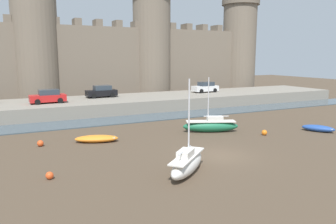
{
  "coord_description": "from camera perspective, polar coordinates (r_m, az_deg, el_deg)",
  "views": [
    {
      "loc": [
        -13.42,
        -19.07,
        7.14
      ],
      "look_at": [
        -1.56,
        5.49,
        2.5
      ],
      "focal_mm": 35.0,
      "sensor_mm": 36.0,
      "label": 1
    }
  ],
  "objects": [
    {
      "name": "mooring_buoy_off_centre",
      "position": [
        28.3,
        -21.35,
        -5.11
      ],
      "size": [
        0.5,
        0.5,
        0.5
      ],
      "primitive_type": "sphere",
      "color": "#E04C1E",
      "rests_on": "ground"
    },
    {
      "name": "car_quay_centre_west",
      "position": [
        51.45,
        6.53,
        4.3
      ],
      "size": [
        4.18,
        2.03,
        1.62
      ],
      "color": "silver",
      "rests_on": "quay_road"
    },
    {
      "name": "car_quay_centre_east",
      "position": [
        41.7,
        -20.16,
        2.53
      ],
      "size": [
        4.18,
        2.03,
        1.62
      ],
      "color": "red",
      "rests_on": "quay_road"
    },
    {
      "name": "rowboat_near_channel_right",
      "position": [
        28.31,
        -12.32,
        -4.53
      ],
      "size": [
        3.83,
        2.41,
        0.59
      ],
      "color": "orange",
      "rests_on": "ground"
    },
    {
      "name": "mooring_buoy_mid_mud",
      "position": [
        31.32,
        16.44,
        -3.45
      ],
      "size": [
        0.5,
        0.5,
        0.5
      ],
      "primitive_type": "sphere",
      "color": "orange",
      "rests_on": "ground"
    },
    {
      "name": "rowboat_foreground_left",
      "position": [
        34.64,
        24.69,
        -2.57
      ],
      "size": [
        2.43,
        3.06,
        0.63
      ],
      "color": "#234793",
      "rests_on": "ground"
    },
    {
      "name": "ground_plane",
      "position": [
        24.39,
        9.01,
        -7.49
      ],
      "size": [
        160.0,
        160.0,
        0.0
      ],
      "primitive_type": "plane",
      "color": "#4C3D2D"
    },
    {
      "name": "sailboat_foreground_right",
      "position": [
        20.34,
        3.35,
        -8.9
      ],
      "size": [
        4.23,
        3.95,
        5.83
      ],
      "color": "silver",
      "rests_on": "ground"
    },
    {
      "name": "water_channel",
      "position": [
        38.18,
        -4.75,
        -1.08
      ],
      "size": [
        80.0,
        4.5,
        0.1
      ],
      "primitive_type": "cube",
      "color": "#3D4C56",
      "rests_on": "ground"
    },
    {
      "name": "mooring_buoy_near_channel",
      "position": [
        20.79,
        -19.93,
        -10.36
      ],
      "size": [
        0.46,
        0.46,
        0.46
      ],
      "primitive_type": "sphere",
      "color": "#E04C1E",
      "rests_on": "ground"
    },
    {
      "name": "car_quay_east",
      "position": [
        45.67,
        -11.48,
        3.5
      ],
      "size": [
        4.18,
        2.03,
        1.62
      ],
      "color": "black",
      "rests_on": "quay_road"
    },
    {
      "name": "sailboat_midflat_left",
      "position": [
        31.56,
        7.47,
        -2.34
      ],
      "size": [
        5.39,
        3.22,
        5.24
      ],
      "color": "#1E6B47",
      "rests_on": "ground"
    },
    {
      "name": "castle",
      "position": [
        55.56,
        -12.01,
        10.3
      ],
      "size": [
        64.27,
        7.3,
        21.06
      ],
      "color": "#706354",
      "rests_on": "ground"
    },
    {
      "name": "quay_road",
      "position": [
        44.81,
        -8.1,
        1.43
      ],
      "size": [
        68.98,
        10.0,
        1.62
      ],
      "primitive_type": "cube",
      "color": "gray",
      "rests_on": "ground"
    }
  ]
}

